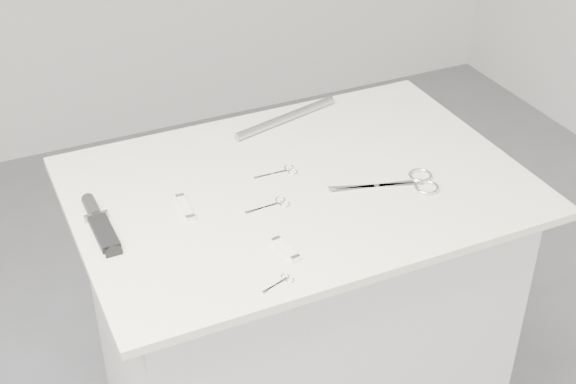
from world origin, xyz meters
name	(u,v)px	position (x,y,z in m)	size (l,w,h in m)	color
plinth	(298,337)	(0.00, 0.00, 0.45)	(0.90, 0.60, 0.90)	silver
display_board	(299,187)	(0.00, 0.00, 0.91)	(1.00, 0.70, 0.02)	beige
large_shears	(407,183)	(0.22, -0.10, 0.92)	(0.24, 0.13, 0.01)	silver
embroidery_scissors_a	(274,205)	(-0.09, -0.06, 0.92)	(0.10, 0.04, 0.00)	silver
embroidery_scissors_b	(282,172)	(-0.02, 0.06, 0.92)	(0.10, 0.05, 0.00)	silver
tiny_scissors	(281,282)	(-0.18, -0.30, 0.92)	(0.07, 0.04, 0.00)	silver
sheathed_knife	(98,221)	(-0.44, 0.03, 0.93)	(0.04, 0.20, 0.03)	black
pocket_knife_a	(185,207)	(-0.26, 0.01, 0.93)	(0.02, 0.10, 0.01)	white
pocket_knife_b	(285,249)	(-0.13, -0.21, 0.93)	(0.03, 0.08, 0.01)	white
metal_rail	(286,118)	(0.09, 0.27, 0.93)	(0.02, 0.02, 0.31)	#95989D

